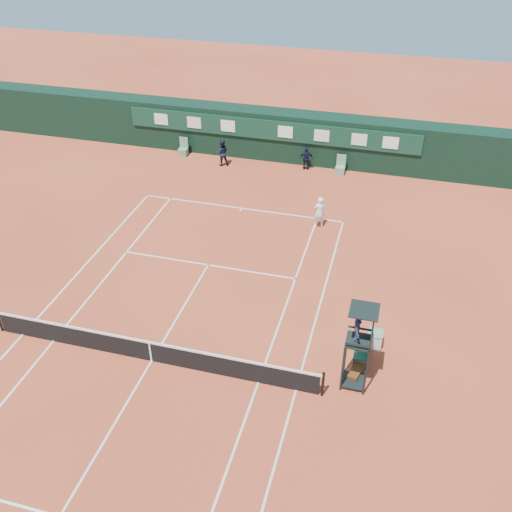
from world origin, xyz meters
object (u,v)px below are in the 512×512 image
(cooler, at_px, (375,339))
(tennis_net, at_px, (150,351))
(player_bench, at_px, (366,347))
(umpire_chair, at_px, (360,332))
(player, at_px, (319,212))

(cooler, bearing_deg, tennis_net, -159.18)
(tennis_net, distance_m, player_bench, 7.93)
(umpire_chair, height_order, cooler, umpire_chair)
(player, bearing_deg, cooler, 83.25)
(tennis_net, height_order, player, player)
(player_bench, bearing_deg, umpire_chair, -100.77)
(player_bench, height_order, player, player)
(tennis_net, bearing_deg, player, 68.79)
(tennis_net, bearing_deg, umpire_chair, 6.34)
(umpire_chair, relative_size, player, 2.04)
(cooler, distance_m, player, 8.89)
(tennis_net, relative_size, player_bench, 10.75)
(umpire_chair, bearing_deg, player_bench, 79.23)
(umpire_chair, relative_size, player_bench, 2.85)
(umpire_chair, relative_size, cooler, 5.30)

